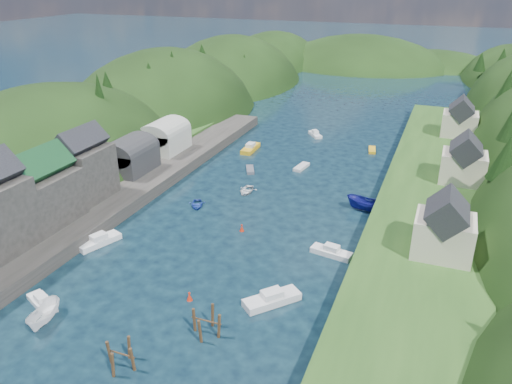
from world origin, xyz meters
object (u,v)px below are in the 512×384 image
at_px(channel_buoy_far, 242,228).
at_px(piling_cluster_far, 207,325).
at_px(channel_buoy_near, 190,297).
at_px(piling_cluster_near, 121,358).

bearing_deg(channel_buoy_far, piling_cluster_far, -76.35).
distance_m(piling_cluster_far, channel_buoy_near, 6.34).
bearing_deg(channel_buoy_far, piling_cluster_near, -90.07).
distance_m(piling_cluster_far, channel_buoy_far, 22.72).
relative_size(piling_cluster_near, channel_buoy_near, 2.97).
bearing_deg(piling_cluster_near, channel_buoy_far, 89.93).
bearing_deg(channel_buoy_near, piling_cluster_far, -45.19).
relative_size(channel_buoy_near, channel_buoy_far, 1.00).
height_order(piling_cluster_near, channel_buoy_near, piling_cluster_near).
bearing_deg(piling_cluster_near, piling_cluster_far, 53.27).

